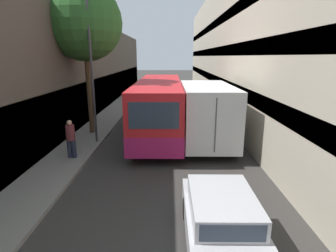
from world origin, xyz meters
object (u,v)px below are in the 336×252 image
Objects in this scene: bus at (159,106)px; car_hatchback at (222,221)px; street_tree_left at (84,23)px; street_lamp at (89,38)px; pedestrian at (71,138)px; box_truck at (204,110)px.

car_hatchback is at bearing -79.22° from bus.
bus is 1.32× the size of street_tree_left.
street_tree_left is at bearing 112.89° from street_lamp.
car_hatchback is 12.43m from street_tree_left.
street_tree_left is at bearing 121.80° from car_hatchback.
street_tree_left is (-3.98, -0.44, 4.58)m from bus.
box_truck is at bearing 26.78° from pedestrian.
street_tree_left is at bearing -173.67° from bus.
bus is 1.40× the size of street_lamp.
bus is (-1.88, 9.90, 0.96)m from car_hatchback.
street_lamp is at bearing 123.65° from car_hatchback.
bus is at bearing 50.73° from pedestrian.
pedestrian is (-3.69, -4.51, -0.59)m from bus.
bus is 5.85m from pedestrian.
box_truck is 0.94× the size of street_tree_left.
street_lamp is at bearing -171.79° from box_truck.
street_lamp is at bearing 78.74° from pedestrian.
street_lamp is 0.94× the size of street_tree_left.
street_tree_left reaches higher than street_lamp.
box_truck is 4.52× the size of pedestrian.
pedestrian is at bearing -85.89° from street_tree_left.
pedestrian is at bearing -129.27° from bus.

